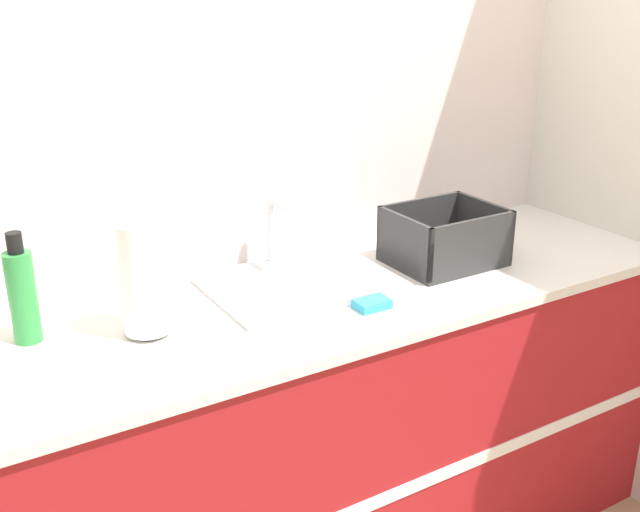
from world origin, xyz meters
TOP-DOWN VIEW (x-y plane):
  - wall_back at (0.00, 0.65)m, footprint 4.61×0.06m
  - wall_right at (1.14, 0.31)m, footprint 0.06×2.62m
  - counter_cabinet at (0.00, 0.31)m, footprint 2.23×0.64m
  - sink at (-0.01, 0.38)m, footprint 0.50×0.37m
  - paper_towel_roll at (-0.46, 0.31)m, footprint 0.11×0.11m
  - dish_rack at (0.45, 0.31)m, footprint 0.31×0.25m
  - bottle_green at (-0.72, 0.42)m, footprint 0.07×0.07m
  - sponge at (0.08, 0.15)m, footprint 0.09×0.06m

SIDE VIEW (x-z plane):
  - counter_cabinet at x=0.00m, z-range 0.00..0.91m
  - sponge at x=0.08m, z-range 0.91..0.94m
  - sink at x=-0.01m, z-range 0.82..1.04m
  - dish_rack at x=0.45m, z-range 0.89..1.06m
  - bottle_green at x=-0.72m, z-range 0.90..1.17m
  - paper_towel_roll at x=-0.46m, z-range 0.91..1.19m
  - wall_back at x=0.00m, z-range 0.00..2.60m
  - wall_right at x=1.14m, z-range 0.00..2.60m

